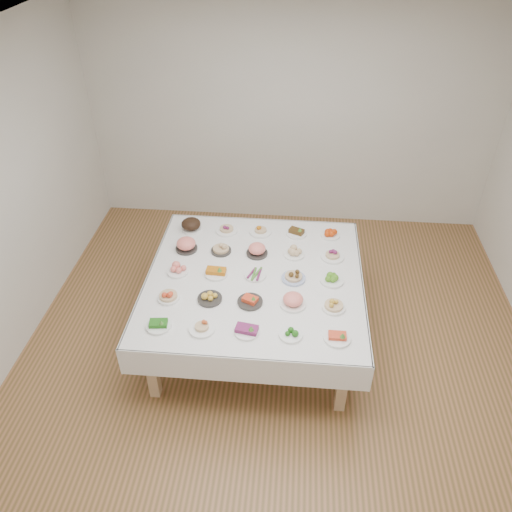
# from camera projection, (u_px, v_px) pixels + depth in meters

# --- Properties ---
(room_envelope) EXTENTS (5.02, 5.02, 2.81)m
(room_envelope) POSITION_uv_depth(u_px,v_px,m) (283.00, 187.00, 3.79)
(room_envelope) COLOR #A16943
(room_envelope) RESTS_ON ground
(display_table) EXTENTS (2.01, 2.01, 0.75)m
(display_table) POSITION_uv_depth(u_px,v_px,m) (255.00, 283.00, 4.68)
(display_table) COLOR white
(display_table) RESTS_ON ground
(dish_0) EXTENTS (0.21, 0.21, 0.09)m
(dish_0) POSITION_uv_depth(u_px,v_px,m) (158.00, 324.00, 4.10)
(dish_0) COLOR white
(dish_0) RESTS_ON display_table
(dish_1) EXTENTS (0.21, 0.21, 0.10)m
(dish_1) POSITION_uv_depth(u_px,v_px,m) (202.00, 326.00, 4.06)
(dish_1) COLOR white
(dish_1) RESTS_ON display_table
(dish_2) EXTENTS (0.20, 0.20, 0.10)m
(dish_2) POSITION_uv_depth(u_px,v_px,m) (247.00, 329.00, 4.04)
(dish_2) COLOR white
(dish_2) RESTS_ON display_table
(dish_3) EXTENTS (0.19, 0.19, 0.08)m
(dish_3) POSITION_uv_depth(u_px,v_px,m) (291.00, 333.00, 4.02)
(dish_3) COLOR white
(dish_3) RESTS_ON display_table
(dish_4) EXTENTS (0.22, 0.22, 0.10)m
(dish_4) POSITION_uv_depth(u_px,v_px,m) (337.00, 335.00, 3.98)
(dish_4) COLOR white
(dish_4) RESTS_ON display_table
(dish_5) EXTENTS (0.19, 0.19, 0.11)m
(dish_5) POSITION_uv_depth(u_px,v_px,m) (168.00, 294.00, 4.36)
(dish_5) COLOR white
(dish_5) RESTS_ON display_table
(dish_6) EXTENTS (0.21, 0.21, 0.08)m
(dish_6) POSITION_uv_depth(u_px,v_px,m) (210.00, 297.00, 4.36)
(dish_6) COLOR #2C2A27
(dish_6) RESTS_ON display_table
(dish_7) EXTENTS (0.22, 0.22, 0.09)m
(dish_7) POSITION_uv_depth(u_px,v_px,m) (250.00, 300.00, 4.33)
(dish_7) COLOR #2C2A27
(dish_7) RESTS_ON display_table
(dish_8) EXTENTS (0.23, 0.23, 0.13)m
(dish_8) POSITION_uv_depth(u_px,v_px,m) (293.00, 300.00, 4.29)
(dish_8) COLOR white
(dish_8) RESTS_ON display_table
(dish_9) EXTENTS (0.20, 0.20, 0.11)m
(dish_9) POSITION_uv_depth(u_px,v_px,m) (334.00, 304.00, 4.26)
(dish_9) COLOR white
(dish_9) RESTS_ON display_table
(dish_10) EXTENTS (0.19, 0.19, 0.09)m
(dish_10) POSITION_uv_depth(u_px,v_px,m) (178.00, 269.00, 4.66)
(dish_10) COLOR white
(dish_10) RESTS_ON display_table
(dish_11) EXTENTS (0.22, 0.22, 0.10)m
(dish_11) POSITION_uv_depth(u_px,v_px,m) (216.00, 271.00, 4.64)
(dish_11) COLOR white
(dish_11) RESTS_ON display_table
(dish_12) EXTENTS (0.21, 0.20, 0.05)m
(dish_12) POSITION_uv_depth(u_px,v_px,m) (255.00, 274.00, 4.63)
(dish_12) COLOR white
(dish_12) RESTS_ON display_table
(dish_13) EXTENTS (0.24, 0.24, 0.13)m
(dish_13) POSITION_uv_depth(u_px,v_px,m) (294.00, 274.00, 4.57)
(dish_13) COLOR #4C66B2
(dish_13) RESTS_ON display_table
(dish_14) EXTENTS (0.21, 0.21, 0.09)m
(dish_14) POSITION_uv_depth(u_px,v_px,m) (332.00, 278.00, 4.56)
(dish_14) COLOR white
(dish_14) RESTS_ON display_table
(dish_15) EXTENTS (0.21, 0.21, 0.13)m
(dish_15) POSITION_uv_depth(u_px,v_px,m) (186.00, 244.00, 4.94)
(dish_15) COLOR #2C2A27
(dish_15) RESTS_ON display_table
(dish_16) EXTENTS (0.20, 0.20, 0.11)m
(dish_16) POSITION_uv_depth(u_px,v_px,m) (221.00, 248.00, 4.92)
(dish_16) COLOR #2C2A27
(dish_16) RESTS_ON display_table
(dish_17) EXTENTS (0.21, 0.21, 0.12)m
(dish_17) POSITION_uv_depth(u_px,v_px,m) (257.00, 249.00, 4.88)
(dish_17) COLOR #2C2A27
(dish_17) RESTS_ON display_table
(dish_18) EXTENTS (0.20, 0.20, 0.09)m
(dish_18) POSITION_uv_depth(u_px,v_px,m) (294.00, 253.00, 4.88)
(dish_18) COLOR white
(dish_18) RESTS_ON display_table
(dish_19) EXTENTS (0.22, 0.22, 0.11)m
(dish_19) POSITION_uv_depth(u_px,v_px,m) (333.00, 254.00, 4.84)
(dish_19) COLOR white
(dish_19) RESTS_ON display_table
(dish_20) EXTENTS (0.20, 0.20, 0.12)m
(dish_20) POSITION_uv_depth(u_px,v_px,m) (191.00, 226.00, 5.22)
(dish_20) COLOR white
(dish_20) RESTS_ON display_table
(dish_21) EXTENTS (0.22, 0.22, 0.10)m
(dish_21) POSITION_uv_depth(u_px,v_px,m) (227.00, 228.00, 5.21)
(dish_21) COLOR white
(dish_21) RESTS_ON display_table
(dish_22) EXTENTS (0.23, 0.23, 0.11)m
(dish_22) POSITION_uv_depth(u_px,v_px,m) (261.00, 229.00, 5.19)
(dish_22) COLOR white
(dish_22) RESTS_ON display_table
(dish_23) EXTENTS (0.21, 0.21, 0.09)m
(dish_23) POSITION_uv_depth(u_px,v_px,m) (296.00, 232.00, 5.17)
(dish_23) COLOR white
(dish_23) RESTS_ON display_table
(dish_24) EXTENTS (0.19, 0.19, 0.08)m
(dish_24) POSITION_uv_depth(u_px,v_px,m) (330.00, 234.00, 5.14)
(dish_24) COLOR white
(dish_24) RESTS_ON display_table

